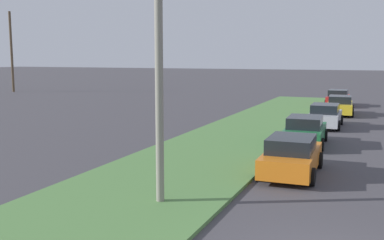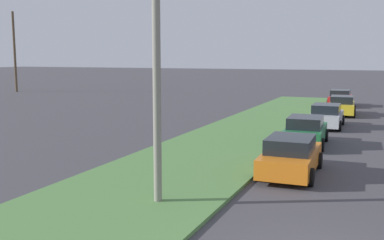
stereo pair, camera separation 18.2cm
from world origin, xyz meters
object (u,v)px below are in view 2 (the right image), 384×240
Objects in this scene: parked_car_orange at (291,156)px; parked_car_green at (305,131)px; parked_car_yellow at (342,106)px; parked_car_red at (340,98)px; streetlight at (168,57)px; parked_car_silver at (326,116)px; distant_utility_pole at (15,52)px.

parked_car_green is (6.02, 0.42, 0.00)m from parked_car_orange.
parked_car_yellow is (13.20, -0.61, 0.00)m from parked_car_green.
parked_car_orange is at bearing -179.34° from parked_car_red.
parked_car_orange is 0.58× the size of streetlight.
parked_car_silver is at bearing 173.59° from parked_car_yellow.
streetlight reaches higher than parked_car_yellow.
parked_car_green and parked_car_yellow have the same top height.
parked_car_yellow is 6.60m from parked_car_red.
parked_car_orange is 0.99× the size of parked_car_green.
parked_car_silver is at bearing -0.73° from parked_car_orange.
streetlight is (-17.53, 2.48, 3.67)m from parked_car_silver.
parked_car_silver is 42.63m from distant_utility_pole.
distant_utility_pole is (8.04, 40.11, 4.28)m from parked_car_yellow.
parked_car_orange is 12.49m from parked_car_silver.
parked_car_silver is 13.30m from parked_car_red.
distant_utility_pole reaches higher than streetlight.
parked_car_silver is at bearing -8.04° from streetlight.
parked_car_yellow is at bearing -5.32° from parked_car_green.
parked_car_red is 39.69m from distant_utility_pole.
streetlight is 49.33m from distant_utility_pole.
distant_utility_pole is (27.26, 39.91, 4.28)m from parked_car_orange.
parked_car_red is at bearing -2.46° from parked_car_green.
parked_car_green is 6.47m from parked_car_silver.
parked_car_green and parked_car_red have the same top height.
streetlight is at bearing 175.60° from parked_car_red.
parked_car_silver is 0.58× the size of streetlight.
parked_car_green is at bearing -11.32° from streetlight.
parked_car_silver is 18.08m from streetlight.
parked_car_silver is 6.74m from parked_car_yellow.
parked_car_red is (13.30, 0.33, 0.00)m from parked_car_silver.
parked_car_red is at bearing 2.48° from parked_car_yellow.
parked_car_yellow is 41.13m from distant_utility_pole.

